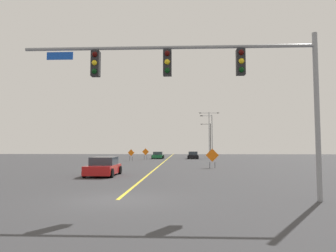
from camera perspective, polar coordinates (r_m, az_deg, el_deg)
ground at (r=12.75m, az=-9.33°, el=-13.35°), size 169.79×169.79×0.00m
road_centre_stripe at (r=59.57m, az=0.04°, el=-6.00°), size 0.16×94.33×0.01m
traffic_signal_assembly at (r=12.70m, az=7.30°, el=9.62°), size 11.93×0.44×6.68m
street_lamp_mid_left at (r=70.89m, az=7.70°, el=-2.22°), size 2.31×0.24×7.57m
street_lamp_mid_right at (r=64.65m, az=7.61°, el=-0.89°), size 4.16×0.24×9.43m
street_lamp_near_left at (r=59.19m, az=7.98°, el=-1.52°), size 2.31×0.24×8.29m
construction_sign_right_shoulder at (r=31.77m, az=8.19°, el=-5.50°), size 1.35×0.16×1.98m
construction_sign_median_far at (r=53.11m, az=-4.18°, el=-4.90°), size 1.18×0.24×1.95m
construction_sign_left_lane at (r=48.85m, az=-6.85°, el=-5.05°), size 1.08×0.29×1.83m
car_red_approaching at (r=23.51m, az=-11.84°, el=-7.42°), size 2.16×4.24×1.38m
car_green_far at (r=58.11m, az=-1.85°, el=-5.44°), size 2.15×4.57×1.30m
car_black_distant at (r=57.58m, az=4.66°, el=-5.44°), size 2.17×4.41×1.35m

